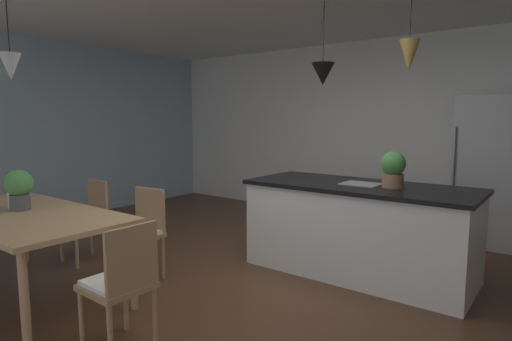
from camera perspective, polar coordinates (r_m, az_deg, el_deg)
ground_plane at (r=3.97m, az=-0.52°, el=-16.06°), size 10.00×8.40×0.04m
wall_back_kitchen at (r=6.55m, az=17.30°, el=5.07°), size 10.00×0.12×2.70m
window_wall_left_glazing at (r=6.93m, az=-28.21°, el=4.65°), size 0.06×8.40×2.70m
dining_table at (r=4.12m, az=-29.18°, el=-5.76°), size 2.05×1.00×0.75m
chair_kitchen_end at (r=2.99m, az=-17.80°, el=-14.15°), size 0.41×0.41×0.87m
chair_far_right at (r=4.21m, az=-15.41°, el=-7.89°), size 0.43×0.43×0.87m
chair_far_left at (r=4.95m, az=-21.90°, el=-5.90°), size 0.42×0.42×0.87m
kitchen_island at (r=4.33m, az=13.70°, el=-7.57°), size 2.20×0.94×0.91m
refrigerator at (r=5.84m, az=28.98°, el=-0.07°), size 0.71×0.67×1.81m
pendant_over_table at (r=3.91m, az=-30.34°, el=12.12°), size 0.16×0.16×0.86m
pendant_over_island_main at (r=4.40m, az=9.06°, el=12.81°), size 0.23×0.23×0.82m
pendant_over_island_aux at (r=4.08m, az=20.07°, el=14.46°), size 0.18×0.18×0.75m
potted_plant_on_island at (r=4.10m, az=18.10°, el=0.23°), size 0.23×0.23×0.34m
potted_plant_on_table at (r=4.16m, az=-29.47°, el=-2.02°), size 0.23×0.23×0.35m
vase_on_dining_table at (r=4.27m, az=-30.05°, el=-3.02°), size 0.09×0.09×0.22m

